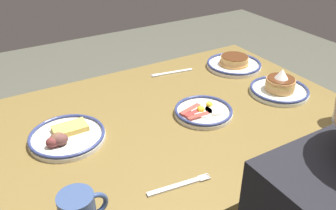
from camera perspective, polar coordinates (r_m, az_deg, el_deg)
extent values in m
cube|color=brown|center=(1.25, 0.01, -2.89)|extent=(1.31, 0.87, 0.04)
cylinder|color=brown|center=(1.96, 9.17, -2.79)|extent=(0.05, 0.05, 0.70)
cylinder|color=brown|center=(1.63, -24.38, -13.55)|extent=(0.05, 0.05, 0.70)
cylinder|color=brown|center=(1.62, 24.61, -13.96)|extent=(0.05, 0.05, 0.70)
cylinder|color=silver|center=(1.26, 5.67, -1.24)|extent=(0.20, 0.20, 0.01)
torus|color=navy|center=(1.25, 5.69, -0.77)|extent=(0.20, 0.20, 0.01)
cylinder|color=white|center=(1.25, 7.41, -0.81)|extent=(0.07, 0.07, 0.01)
sphere|color=yellow|center=(1.27, 6.61, 0.04)|extent=(0.03, 0.03, 0.03)
cylinder|color=white|center=(1.24, 5.39, -1.09)|extent=(0.07, 0.07, 0.01)
sphere|color=yellow|center=(1.24, 5.25, -0.73)|extent=(0.03, 0.03, 0.03)
cube|color=#9E3E34|center=(1.25, 3.57, -0.73)|extent=(0.10, 0.04, 0.01)
cube|color=#9C2F2B|center=(1.23, 4.21, -1.25)|extent=(0.08, 0.03, 0.01)
cube|color=#993C31|center=(1.21, 4.88, -1.78)|extent=(0.08, 0.03, 0.01)
cylinder|color=white|center=(1.45, 17.29, 2.06)|extent=(0.23, 0.23, 0.01)
torus|color=navy|center=(1.45, 17.36, 2.48)|extent=(0.22, 0.22, 0.01)
cylinder|color=#DBA255|center=(1.45, 17.37, 2.51)|extent=(0.11, 0.11, 0.01)
cylinder|color=#D2914C|center=(1.44, 17.44, 2.93)|extent=(0.11, 0.11, 0.01)
cylinder|color=tan|center=(1.44, 17.51, 3.36)|extent=(0.11, 0.11, 0.01)
cylinder|color=tan|center=(1.43, 17.58, 3.78)|extent=(0.11, 0.11, 0.01)
cylinder|color=#4C2814|center=(1.43, 17.63, 4.05)|extent=(0.10, 0.10, 0.00)
cone|color=white|center=(1.42, 17.76, 4.79)|extent=(0.05, 0.05, 0.04)
cylinder|color=white|center=(1.63, 10.45, 6.19)|extent=(0.24, 0.24, 0.01)
torus|color=navy|center=(1.63, 10.49, 6.58)|extent=(0.24, 0.24, 0.01)
cylinder|color=#D99D4E|center=(1.63, 10.50, 6.61)|extent=(0.13, 0.13, 0.01)
cylinder|color=tan|center=(1.62, 10.54, 7.00)|extent=(0.12, 0.12, 0.01)
cylinder|color=tan|center=(1.62, 10.58, 7.39)|extent=(0.12, 0.12, 0.01)
cylinder|color=#4C2814|center=(1.62, 10.60, 7.63)|extent=(0.12, 0.12, 0.00)
cylinder|color=silver|center=(1.17, -15.76, -5.06)|extent=(0.24, 0.24, 0.01)
torus|color=navy|center=(1.16, -15.84, -4.58)|extent=(0.24, 0.24, 0.01)
cube|color=gold|center=(1.18, -15.37, -3.61)|extent=(0.11, 0.06, 0.02)
ellipsoid|color=brown|center=(1.13, -17.24, -5.17)|extent=(0.05, 0.04, 0.04)
ellipsoid|color=brown|center=(1.12, -17.88, -5.62)|extent=(0.04, 0.03, 0.03)
ellipsoid|color=brown|center=(1.12, -16.82, -5.32)|extent=(0.05, 0.04, 0.04)
torus|color=#334772|center=(0.87, -11.59, -15.31)|extent=(0.07, 0.01, 0.07)
cylinder|color=brown|center=(0.84, -14.51, -14.76)|extent=(0.07, 0.07, 0.01)
cube|color=silver|center=(0.96, 1.60, -12.75)|extent=(0.17, 0.04, 0.01)
cube|color=silver|center=(0.99, 6.03, -11.74)|extent=(0.03, 0.01, 0.00)
cube|color=silver|center=(0.99, 5.86, -11.53)|extent=(0.03, 0.01, 0.00)
cube|color=silver|center=(0.99, 5.69, -11.32)|extent=(0.03, 0.01, 0.00)
cube|color=silver|center=(1.00, 5.52, -11.12)|extent=(0.03, 0.01, 0.00)
cube|color=silver|center=(1.55, 0.76, 5.21)|extent=(0.18, 0.04, 0.01)
cube|color=silver|center=(1.53, -2.22, 4.90)|extent=(0.03, 0.01, 0.00)
cube|color=silver|center=(1.53, -2.14, 4.81)|extent=(0.03, 0.01, 0.00)
cube|color=silver|center=(1.52, -2.07, 4.72)|extent=(0.03, 0.01, 0.00)
cube|color=silver|center=(1.52, -1.99, 4.63)|extent=(0.03, 0.01, 0.00)
cylinder|color=tan|center=(0.91, 17.26, -14.75)|extent=(0.09, 0.09, 0.26)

